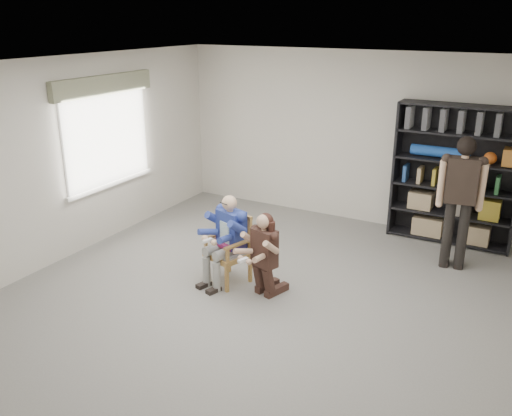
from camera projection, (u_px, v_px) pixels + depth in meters
The scene contains 8 objects.
room_shell at pixel (246, 197), 5.98m from camera, with size 6.00×7.00×2.80m, color silver, non-canonical shape.
floor at pixel (246, 308), 6.46m from camera, with size 6.00×7.00×0.01m, color slate.
window_left at pixel (108, 134), 8.07m from camera, with size 0.16×2.00×1.75m, color silver, non-canonical shape.
armchair at pixel (228, 249), 6.96m from camera, with size 0.53×0.51×0.91m, color #925E31, non-canonical shape.
seated_man at pixel (227, 240), 6.91m from camera, with size 0.51×0.71×1.19m, color navy, non-canonical shape.
kneeling_woman at pixel (263, 256), 6.57m from camera, with size 0.46×0.73×1.09m, color #322119, non-canonical shape.
bookshelf at pixel (455, 176), 8.04m from camera, with size 1.80×0.38×2.10m, color black, non-canonical shape.
standing_man at pixel (459, 205), 7.20m from camera, with size 0.57×0.31×1.83m, color #2B211C, non-canonical shape.
Camera 1 is at (2.84, -4.92, 3.30)m, focal length 38.00 mm.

